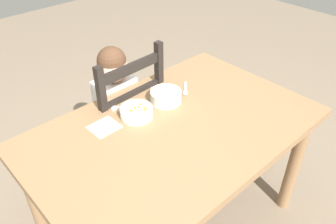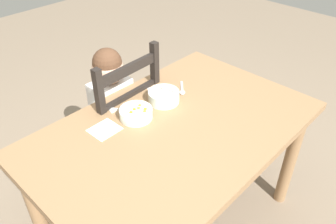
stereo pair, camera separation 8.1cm
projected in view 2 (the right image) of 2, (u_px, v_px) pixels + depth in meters
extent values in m
plane|color=#82705C|center=(174.00, 223.00, 2.00)|extent=(8.00, 8.00, 0.00)
cube|color=#956F4B|center=(175.00, 130.00, 1.58)|extent=(1.34, 0.86, 0.04)
cylinder|color=#956F4B|center=(290.00, 158.00, 1.95)|extent=(0.07, 0.07, 0.69)
cylinder|color=#956F4B|center=(37.00, 212.00, 1.64)|extent=(0.07, 0.07, 0.69)
cylinder|color=#956F4B|center=(195.00, 109.00, 2.34)|extent=(0.07, 0.07, 0.69)
cube|color=black|center=(112.00, 127.00, 2.05)|extent=(0.44, 0.44, 0.02)
cube|color=black|center=(117.00, 127.00, 2.40)|extent=(0.04, 0.04, 0.41)
cube|color=black|center=(73.00, 155.00, 2.16)|extent=(0.04, 0.04, 0.41)
cube|color=black|center=(157.00, 151.00, 2.19)|extent=(0.04, 0.04, 0.41)
cube|color=black|center=(112.00, 185.00, 1.96)|extent=(0.04, 0.04, 0.41)
cube|color=black|center=(155.00, 86.00, 1.90)|extent=(0.04, 0.04, 0.53)
cube|color=black|center=(103.00, 117.00, 1.67)|extent=(0.04, 0.04, 0.53)
cube|color=black|center=(128.00, 69.00, 1.68)|extent=(0.36, 0.04, 0.05)
cube|color=black|center=(130.00, 96.00, 1.77)|extent=(0.36, 0.04, 0.05)
cube|color=white|center=(112.00, 106.00, 1.94)|extent=(0.22, 0.14, 0.32)
sphere|color=#DDA98D|center=(108.00, 69.00, 1.80)|extent=(0.17, 0.17, 0.17)
sphere|color=brown|center=(107.00, 63.00, 1.77)|extent=(0.16, 0.16, 0.16)
cylinder|color=#3F4C72|center=(124.00, 168.00, 2.06)|extent=(0.07, 0.07, 0.43)
cylinder|color=#3F4C72|center=(137.00, 159.00, 2.12)|extent=(0.07, 0.07, 0.43)
cylinder|color=white|center=(103.00, 111.00, 1.76)|extent=(0.06, 0.24, 0.13)
cylinder|color=white|center=(140.00, 92.00, 1.91)|extent=(0.06, 0.24, 0.13)
cylinder|color=white|center=(164.00, 97.00, 1.72)|extent=(0.16, 0.16, 0.06)
cylinder|color=white|center=(164.00, 101.00, 1.73)|extent=(0.07, 0.07, 0.01)
cylinder|color=#53992B|center=(164.00, 95.00, 1.71)|extent=(0.13, 0.13, 0.03)
sphere|color=#579F26|center=(162.00, 89.00, 1.73)|extent=(0.01, 0.01, 0.01)
sphere|color=#5BA52F|center=(172.00, 93.00, 1.70)|extent=(0.01, 0.01, 0.01)
sphere|color=#528F37|center=(158.00, 93.00, 1.70)|extent=(0.01, 0.01, 0.01)
sphere|color=#599D33|center=(169.00, 92.00, 1.71)|extent=(0.01, 0.01, 0.01)
sphere|color=#4A9A2C|center=(164.00, 97.00, 1.67)|extent=(0.01, 0.01, 0.01)
cylinder|color=white|center=(136.00, 113.00, 1.61)|extent=(0.16, 0.16, 0.05)
cylinder|color=white|center=(136.00, 117.00, 1.62)|extent=(0.07, 0.07, 0.01)
cylinder|color=orange|center=(136.00, 112.00, 1.60)|extent=(0.13, 0.13, 0.03)
cube|color=orange|center=(131.00, 113.00, 1.58)|extent=(0.02, 0.02, 0.01)
cube|color=orange|center=(145.00, 112.00, 1.58)|extent=(0.02, 0.02, 0.01)
cube|color=orange|center=(145.00, 110.00, 1.60)|extent=(0.02, 0.02, 0.01)
cube|color=orange|center=(134.00, 110.00, 1.60)|extent=(0.02, 0.02, 0.01)
cube|color=orange|center=(140.00, 106.00, 1.62)|extent=(0.02, 0.02, 0.01)
cube|color=orange|center=(139.00, 109.00, 1.60)|extent=(0.02, 0.02, 0.01)
cube|color=silver|center=(182.00, 86.00, 1.85)|extent=(0.08, 0.07, 0.00)
ellipsoid|color=silver|center=(182.00, 92.00, 1.80)|extent=(0.05, 0.05, 0.01)
cube|color=white|center=(105.00, 130.00, 1.55)|extent=(0.13, 0.12, 0.00)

